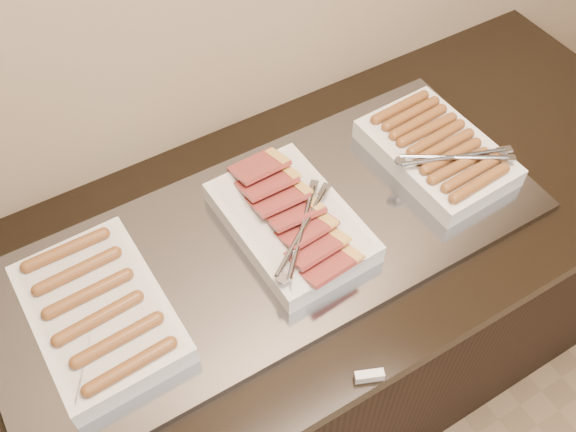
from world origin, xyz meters
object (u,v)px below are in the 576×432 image
Objects in this scene: counter at (282,336)px; dish_right at (438,151)px; dish_center at (291,221)px; dish_left at (99,312)px; warming_tray at (271,241)px.

dish_right is at bearing -0.57° from counter.
dish_center is (0.02, -0.00, 0.50)m from counter.
dish_left is 1.04× the size of dish_right.
warming_tray is 3.19× the size of dish_center.
dish_center is (0.43, -0.00, 0.00)m from dish_left.
dish_right is at bearing -0.53° from warming_tray.
dish_left reaches higher than warming_tray.
warming_tray reaches higher than counter.
dish_center is (0.05, -0.00, 0.04)m from warming_tray.
dish_left reaches higher than counter.
dish_left is (-0.38, 0.00, 0.04)m from warming_tray.
dish_right is at bearing -1.79° from dish_left.
warming_tray is 0.45m from dish_right.
dish_center is 0.39m from dish_right.
counter is at bearing 176.87° from dish_right.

